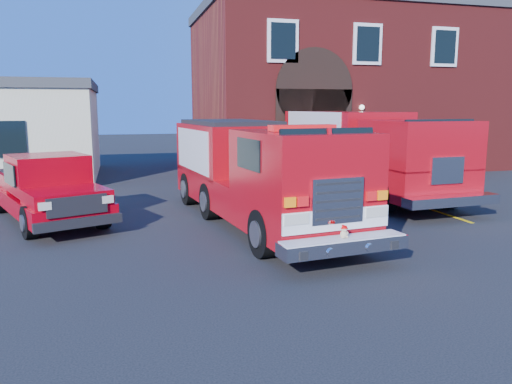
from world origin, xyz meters
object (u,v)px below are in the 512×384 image
object	(u,v)px
secondary_truck	(364,150)
fire_engine	(256,171)
fire_station	(339,88)
pickup_truck	(47,189)

from	to	relation	value
secondary_truck	fire_engine	bearing A→B (deg)	-145.95
fire_station	secondary_truck	bearing A→B (deg)	-109.14
fire_engine	secondary_truck	bearing A→B (deg)	34.05
pickup_truck	fire_station	bearing A→B (deg)	37.87
fire_station	secondary_truck	distance (m)	10.25
secondary_truck	fire_station	bearing A→B (deg)	70.86
pickup_truck	fire_engine	bearing A→B (deg)	-18.86
fire_engine	pickup_truck	distance (m)	6.00
fire_engine	pickup_truck	xyz separation A→B (m)	(-5.65, 1.93, -0.56)
fire_engine	fire_station	bearing A→B (deg)	56.92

